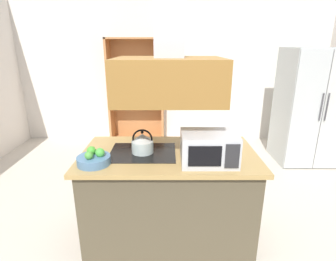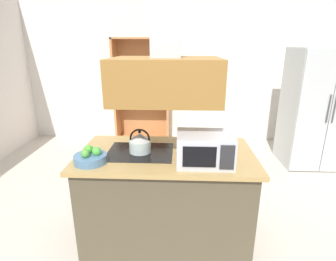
{
  "view_description": "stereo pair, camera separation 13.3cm",
  "coord_description": "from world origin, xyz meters",
  "px_view_note": "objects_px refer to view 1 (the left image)",
  "views": [
    {
      "loc": [
        -0.09,
        -2.23,
        1.85
      ],
      "look_at": [
        -0.08,
        0.37,
        1.0
      ],
      "focal_mm": 28.28,
      "sensor_mm": 36.0,
      "label": 1
    },
    {
      "loc": [
        0.05,
        -2.23,
        1.85
      ],
      "look_at": [
        -0.08,
        0.37,
        1.0
      ],
      "focal_mm": 28.28,
      "sensor_mm": 36.0,
      "label": 2
    }
  ],
  "objects_px": {
    "refrigerator": "(308,107)",
    "kettle": "(142,143)",
    "cutting_board": "(210,146)",
    "dish_cabinet": "(136,98)",
    "fruit_bowl": "(93,159)",
    "microwave": "(208,148)"
  },
  "relations": [
    {
      "from": "refrigerator",
      "to": "kettle",
      "type": "xyz_separation_m",
      "value": [
        -2.48,
        -1.84,
        0.09
      ]
    },
    {
      "from": "kettle",
      "to": "cutting_board",
      "type": "relative_size",
      "value": 0.66
    },
    {
      "from": "dish_cabinet",
      "to": "kettle",
      "type": "bearing_deg",
      "value": -82.35
    },
    {
      "from": "refrigerator",
      "to": "fruit_bowl",
      "type": "relative_size",
      "value": 6.57
    },
    {
      "from": "refrigerator",
      "to": "dish_cabinet",
      "type": "distance_m",
      "value": 2.99
    },
    {
      "from": "kettle",
      "to": "dish_cabinet",
      "type": "bearing_deg",
      "value": 97.65
    },
    {
      "from": "cutting_board",
      "to": "refrigerator",
      "type": "bearing_deg",
      "value": 43.05
    },
    {
      "from": "dish_cabinet",
      "to": "fruit_bowl",
      "type": "distance_m",
      "value": 3.01
    },
    {
      "from": "cutting_board",
      "to": "microwave",
      "type": "relative_size",
      "value": 0.74
    },
    {
      "from": "fruit_bowl",
      "to": "dish_cabinet",
      "type": "bearing_deg",
      "value": 89.78
    },
    {
      "from": "kettle",
      "to": "refrigerator",
      "type": "bearing_deg",
      "value": 36.58
    },
    {
      "from": "refrigerator",
      "to": "cutting_board",
      "type": "distance_m",
      "value": 2.5
    },
    {
      "from": "kettle",
      "to": "microwave",
      "type": "relative_size",
      "value": 0.48
    },
    {
      "from": "microwave",
      "to": "fruit_bowl",
      "type": "bearing_deg",
      "value": -178.01
    },
    {
      "from": "refrigerator",
      "to": "fruit_bowl",
      "type": "distance_m",
      "value": 3.54
    },
    {
      "from": "kettle",
      "to": "microwave",
      "type": "height_order",
      "value": "microwave"
    },
    {
      "from": "refrigerator",
      "to": "kettle",
      "type": "relative_size",
      "value": 8.12
    },
    {
      "from": "refrigerator",
      "to": "microwave",
      "type": "bearing_deg",
      "value": -132.88
    },
    {
      "from": "refrigerator",
      "to": "cutting_board",
      "type": "bearing_deg",
      "value": -136.95
    },
    {
      "from": "kettle",
      "to": "fruit_bowl",
      "type": "bearing_deg",
      "value": -147.33
    },
    {
      "from": "refrigerator",
      "to": "dish_cabinet",
      "type": "height_order",
      "value": "dish_cabinet"
    },
    {
      "from": "dish_cabinet",
      "to": "cutting_board",
      "type": "height_order",
      "value": "dish_cabinet"
    }
  ]
}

